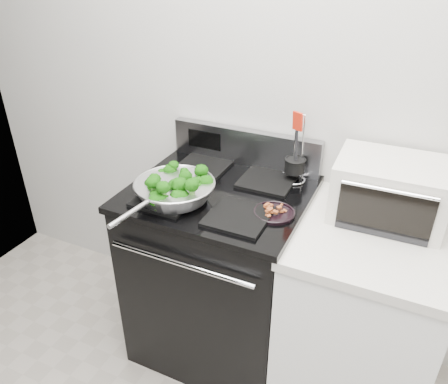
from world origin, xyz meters
The scene contains 8 objects.
back_wall centered at (0.00, 1.75, 1.35)m, with size 4.00×0.02×2.70m, color beige.
gas_range centered at (-0.30, 1.41, 0.49)m, with size 0.79×0.69×1.13m.
counter centered at (0.39, 1.41, 0.46)m, with size 0.62×0.68×0.92m.
skillet centered at (-0.43, 1.25, 1.00)m, with size 0.35×0.55×0.07m.
broccoli_pile centered at (-0.43, 1.26, 1.02)m, with size 0.27×0.27×0.09m, color black, non-canonical shape.
bacon_plate centered at (-0.01, 1.33, 0.97)m, with size 0.17×0.17×0.04m.
utensil_holder centered at (-0.02, 1.64, 1.01)m, with size 0.11×0.11×0.34m.
toaster_oven centered at (0.40, 1.56, 1.04)m, with size 0.44×0.34×0.25m.
Camera 1 is at (0.44, -0.12, 1.91)m, focal length 35.00 mm.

